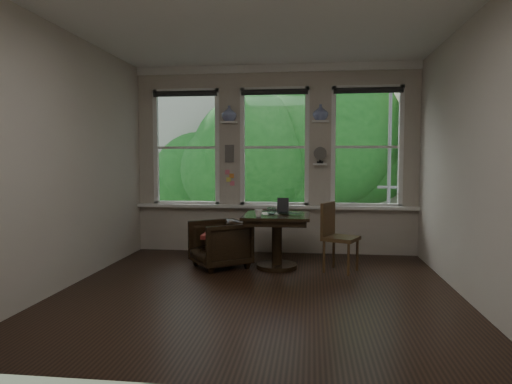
# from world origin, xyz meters

# --- Properties ---
(ground) EXTENTS (4.50, 4.50, 0.00)m
(ground) POSITION_xyz_m (0.00, 0.00, 0.00)
(ground) COLOR black
(ground) RESTS_ON ground
(ceiling) EXTENTS (4.50, 4.50, 0.00)m
(ceiling) POSITION_xyz_m (0.00, 0.00, 3.00)
(ceiling) COLOR silver
(ceiling) RESTS_ON ground
(wall_back) EXTENTS (4.50, 0.00, 4.50)m
(wall_back) POSITION_xyz_m (0.00, 2.25, 1.50)
(wall_back) COLOR #BFB5A3
(wall_back) RESTS_ON ground
(wall_front) EXTENTS (4.50, 0.00, 4.50)m
(wall_front) POSITION_xyz_m (0.00, -2.25, 1.50)
(wall_front) COLOR #BFB5A3
(wall_front) RESTS_ON ground
(wall_left) EXTENTS (0.00, 4.50, 4.50)m
(wall_left) POSITION_xyz_m (-2.25, 0.00, 1.50)
(wall_left) COLOR #BFB5A3
(wall_left) RESTS_ON ground
(wall_right) EXTENTS (0.00, 4.50, 4.50)m
(wall_right) POSITION_xyz_m (2.25, 0.00, 1.50)
(wall_right) COLOR #BFB5A3
(wall_right) RESTS_ON ground
(window_left) EXTENTS (1.10, 0.12, 1.90)m
(window_left) POSITION_xyz_m (-1.45, 2.25, 1.70)
(window_left) COLOR white
(window_left) RESTS_ON ground
(window_center) EXTENTS (1.10, 0.12, 1.90)m
(window_center) POSITION_xyz_m (0.00, 2.25, 1.70)
(window_center) COLOR white
(window_center) RESTS_ON ground
(window_right) EXTENTS (1.10, 0.12, 1.90)m
(window_right) POSITION_xyz_m (1.45, 2.25, 1.70)
(window_right) COLOR white
(window_right) RESTS_ON ground
(shelf_left) EXTENTS (0.26, 0.16, 0.03)m
(shelf_left) POSITION_xyz_m (-0.72, 2.15, 2.10)
(shelf_left) COLOR white
(shelf_left) RESTS_ON ground
(shelf_right) EXTENTS (0.26, 0.16, 0.03)m
(shelf_right) POSITION_xyz_m (0.72, 2.15, 2.10)
(shelf_right) COLOR white
(shelf_right) RESTS_ON ground
(intercom) EXTENTS (0.14, 0.06, 0.28)m
(intercom) POSITION_xyz_m (-0.72, 2.18, 1.60)
(intercom) COLOR #59544F
(intercom) RESTS_ON ground
(sticky_notes) EXTENTS (0.16, 0.01, 0.24)m
(sticky_notes) POSITION_xyz_m (-0.72, 2.19, 1.25)
(sticky_notes) COLOR pink
(sticky_notes) RESTS_ON ground
(desk_fan) EXTENTS (0.20, 0.20, 0.24)m
(desk_fan) POSITION_xyz_m (0.72, 2.13, 1.53)
(desk_fan) COLOR #59544F
(desk_fan) RESTS_ON ground
(vase_left) EXTENTS (0.24, 0.24, 0.25)m
(vase_left) POSITION_xyz_m (-0.72, 2.15, 2.24)
(vase_left) COLOR white
(vase_left) RESTS_ON shelf_left
(vase_right) EXTENTS (0.24, 0.24, 0.25)m
(vase_right) POSITION_xyz_m (0.72, 2.15, 2.24)
(vase_right) COLOR white
(vase_right) RESTS_ON shelf_right
(table) EXTENTS (0.90, 0.90, 0.75)m
(table) POSITION_xyz_m (0.13, 1.11, 0.38)
(table) COLOR black
(table) RESTS_ON ground
(armchair_left) EXTENTS (0.99, 0.99, 0.66)m
(armchair_left) POSITION_xyz_m (-0.67, 1.08, 0.33)
(armchair_left) COLOR black
(armchair_left) RESTS_ON ground
(cushion_red) EXTENTS (0.45, 0.45, 0.06)m
(cushion_red) POSITION_xyz_m (-0.67, 1.08, 0.45)
(cushion_red) COLOR maroon
(cushion_red) RESTS_ON armchair_left
(side_chair_right) EXTENTS (0.56, 0.56, 0.92)m
(side_chair_right) POSITION_xyz_m (0.99, 1.02, 0.46)
(side_chair_right) COLOR #422E17
(side_chair_right) RESTS_ON ground
(laptop) EXTENTS (0.42, 0.39, 0.03)m
(laptop) POSITION_xyz_m (0.28, 1.04, 0.76)
(laptop) COLOR black
(laptop) RESTS_ON table
(mug) EXTENTS (0.12, 0.12, 0.10)m
(mug) POSITION_xyz_m (-0.10, 0.83, 0.80)
(mug) COLOR white
(mug) RESTS_ON table
(drinking_glass) EXTENTS (0.13, 0.13, 0.10)m
(drinking_glass) POSITION_xyz_m (0.06, 1.04, 0.80)
(drinking_glass) COLOR white
(drinking_glass) RESTS_ON table
(tablet) EXTENTS (0.16, 0.08, 0.22)m
(tablet) POSITION_xyz_m (0.20, 1.23, 0.86)
(tablet) COLOR black
(tablet) RESTS_ON table
(papers) EXTENTS (0.29, 0.35, 0.00)m
(papers) POSITION_xyz_m (0.02, 1.19, 0.75)
(papers) COLOR silver
(papers) RESTS_ON table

